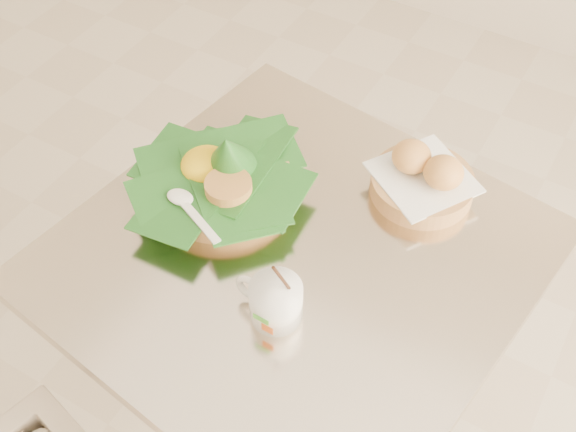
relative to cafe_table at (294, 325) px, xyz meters
The scene contains 5 objects.
floor 0.56m from the cafe_table, 168.95° to the left, with size 3.60×3.60×0.00m, color beige.
cafe_table is the anchor object (origin of this frame).
rice_basket 0.32m from the cafe_table, 163.04° to the left, with size 0.30×0.30×0.15m.
bread_basket 0.36m from the cafe_table, 61.39° to the left, with size 0.21×0.21×0.09m.
coffee_mug 0.29m from the cafe_table, 74.46° to the right, with size 0.11×0.08×0.14m.
Camera 1 is at (0.54, -0.66, 1.67)m, focal length 45.00 mm.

